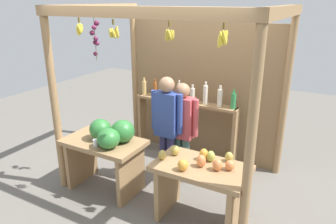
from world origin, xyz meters
TOP-DOWN VIEW (x-y plane):
  - ground_plane at (0.00, 0.00)m, footprint 12.00×12.00m
  - market_stall at (-0.00, 0.42)m, footprint 2.73×1.96m
  - fruit_counter_left at (-0.65, -0.69)m, footprint 1.09×0.64m
  - fruit_counter_right at (0.71, -0.69)m, footprint 1.09×0.64m
  - bottle_shelf_unit at (-0.15, 0.70)m, footprint 1.74×0.22m
  - vendor_man at (-0.06, -0.11)m, footprint 0.48×0.21m
  - vendor_woman at (0.11, 0.02)m, footprint 0.48×0.20m

SIDE VIEW (x-z plane):
  - ground_plane at x=0.00m, z-range 0.00..0.00m
  - fruit_counter_right at x=0.71m, z-range 0.11..1.00m
  - fruit_counter_left at x=-0.65m, z-range 0.17..1.21m
  - bottle_shelf_unit at x=-0.15m, z-range 0.13..1.49m
  - vendor_woman at x=0.11m, z-range 0.14..1.62m
  - vendor_man at x=-0.06m, z-range 0.15..1.73m
  - market_stall at x=0.00m, z-range 0.21..2.68m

